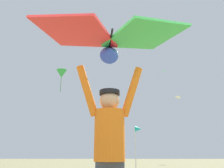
{
  "coord_description": "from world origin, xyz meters",
  "views": [
    {
      "loc": [
        0.02,
        -2.45,
        0.89
      ],
      "look_at": [
        -0.05,
        1.91,
        2.28
      ],
      "focal_mm": 35.84,
      "sensor_mm": 36.0,
      "label": 1
    }
  ],
  "objects_px": {
    "held_stunt_kite": "(110,38)",
    "distant_kite_green_high_left": "(164,71)",
    "kite_flyer_person": "(109,150)",
    "distant_kite_orange_overhead_distant": "(88,37)",
    "distant_kite_green_low_left": "(62,74)",
    "distant_kite_white_far_center": "(178,97)",
    "marker_flag": "(138,133)"
  },
  "relations": [
    {
      "from": "held_stunt_kite",
      "to": "distant_kite_green_high_left",
      "type": "distance_m",
      "value": 24.87
    },
    {
      "from": "kite_flyer_person",
      "to": "distant_kite_green_high_left",
      "type": "distance_m",
      "value": 25.27
    },
    {
      "from": "distant_kite_orange_overhead_distant",
      "to": "distant_kite_green_low_left",
      "type": "height_order",
      "value": "distant_kite_orange_overhead_distant"
    },
    {
      "from": "distant_kite_orange_overhead_distant",
      "to": "distant_kite_green_low_left",
      "type": "xyz_separation_m",
      "value": [
        -1.75,
        -8.37,
        -9.39
      ]
    },
    {
      "from": "kite_flyer_person",
      "to": "held_stunt_kite",
      "type": "height_order",
      "value": "held_stunt_kite"
    },
    {
      "from": "distant_kite_white_far_center",
      "to": "marker_flag",
      "type": "relative_size",
      "value": 0.35
    },
    {
      "from": "distant_kite_orange_overhead_distant",
      "to": "marker_flag",
      "type": "distance_m",
      "value": 29.16
    },
    {
      "from": "distant_kite_white_far_center",
      "to": "distant_kite_orange_overhead_distant",
      "type": "xyz_separation_m",
      "value": [
        -12.91,
        2.63,
        10.71
      ]
    },
    {
      "from": "marker_flag",
      "to": "distant_kite_orange_overhead_distant",
      "type": "bearing_deg",
      "value": 103.06
    },
    {
      "from": "distant_kite_white_far_center",
      "to": "marker_flag",
      "type": "height_order",
      "value": "distant_kite_white_far_center"
    },
    {
      "from": "held_stunt_kite",
      "to": "distant_kite_green_low_left",
      "type": "height_order",
      "value": "distant_kite_green_low_left"
    },
    {
      "from": "distant_kite_green_high_left",
      "to": "distant_kite_green_low_left",
      "type": "distance_m",
      "value": 12.07
    },
    {
      "from": "distant_kite_green_high_left",
      "to": "distant_kite_green_low_left",
      "type": "height_order",
      "value": "distant_kite_green_high_left"
    },
    {
      "from": "held_stunt_kite",
      "to": "distant_kite_orange_overhead_distant",
      "type": "relative_size",
      "value": 2.09
    },
    {
      "from": "distant_kite_green_high_left",
      "to": "distant_kite_green_low_left",
      "type": "xyz_separation_m",
      "value": [
        -11.97,
        -1.37,
        -0.75
      ]
    },
    {
      "from": "distant_kite_white_far_center",
      "to": "marker_flag",
      "type": "xyz_separation_m",
      "value": [
        -7.62,
        -20.18,
        -6.66
      ]
    },
    {
      "from": "held_stunt_kite",
      "to": "distant_kite_white_far_center",
      "type": "bearing_deg",
      "value": 72.41
    },
    {
      "from": "held_stunt_kite",
      "to": "distant_kite_orange_overhead_distant",
      "type": "height_order",
      "value": "distant_kite_orange_overhead_distant"
    },
    {
      "from": "held_stunt_kite",
      "to": "distant_kite_green_low_left",
      "type": "bearing_deg",
      "value": 105.89
    },
    {
      "from": "distant_kite_green_high_left",
      "to": "marker_flag",
      "type": "height_order",
      "value": "distant_kite_green_high_left"
    },
    {
      "from": "held_stunt_kite",
      "to": "distant_kite_orange_overhead_distant",
      "type": "xyz_separation_m",
      "value": [
        -4.32,
        29.71,
        16.88
      ]
    },
    {
      "from": "distant_kite_orange_overhead_distant",
      "to": "distant_kite_green_high_left",
      "type": "bearing_deg",
      "value": -34.42
    },
    {
      "from": "distant_kite_green_high_left",
      "to": "marker_flag",
      "type": "bearing_deg",
      "value": -107.29
    },
    {
      "from": "held_stunt_kite",
      "to": "marker_flag",
      "type": "xyz_separation_m",
      "value": [
        0.97,
        6.9,
        -0.49
      ]
    },
    {
      "from": "distant_kite_orange_overhead_distant",
      "to": "marker_flag",
      "type": "height_order",
      "value": "distant_kite_orange_overhead_distant"
    },
    {
      "from": "distant_kite_green_low_left",
      "to": "distant_kite_green_high_left",
      "type": "bearing_deg",
      "value": 6.53
    },
    {
      "from": "distant_kite_green_low_left",
      "to": "kite_flyer_person",
      "type": "bearing_deg",
      "value": -74.07
    },
    {
      "from": "kite_flyer_person",
      "to": "distant_kite_green_high_left",
      "type": "xyz_separation_m",
      "value": [
        5.9,
        22.63,
        9.57
      ]
    },
    {
      "from": "kite_flyer_person",
      "to": "marker_flag",
      "type": "bearing_deg",
      "value": 81.83
    },
    {
      "from": "kite_flyer_person",
      "to": "distant_kite_green_low_left",
      "type": "height_order",
      "value": "distant_kite_green_low_left"
    },
    {
      "from": "held_stunt_kite",
      "to": "distant_kite_green_high_left",
      "type": "height_order",
      "value": "distant_kite_green_high_left"
    },
    {
      "from": "marker_flag",
      "to": "distant_kite_green_low_left",
      "type": "bearing_deg",
      "value": 116.01
    }
  ]
}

